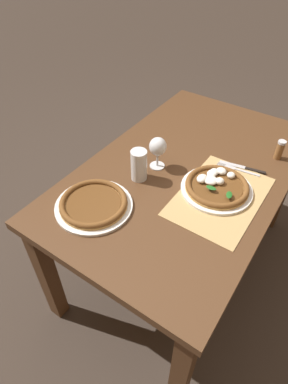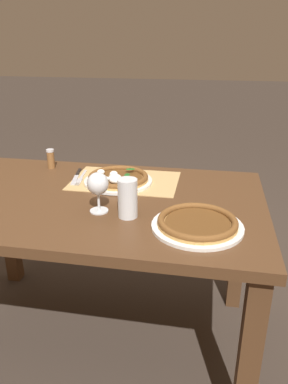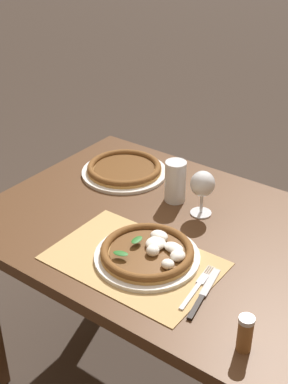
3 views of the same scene
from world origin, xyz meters
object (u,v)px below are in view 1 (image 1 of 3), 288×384
object	(u,v)px
pizza_near	(216,186)
knife	(242,167)
pint_glass	(139,166)
fork	(238,170)
pizza_far	(94,204)
wine_glass	(158,148)
pepper_shaker	(280,150)

from	to	relation	value
pizza_near	knife	xyz separation A→B (m)	(0.21, -0.04, -0.02)
pint_glass	pizza_near	bearing A→B (deg)	-69.21
pint_glass	knife	size ratio (longest dim) A/B	0.68
pint_glass	fork	size ratio (longest dim) A/B	0.72
pizza_far	wine_glass	bearing A→B (deg)	-10.30
wine_glass	knife	world-z (taller)	wine_glass
wine_glass	pepper_shaker	world-z (taller)	wine_glass
pizza_far	fork	world-z (taller)	pizza_far
pizza_near	pepper_shaker	bearing A→B (deg)	-21.05
wine_glass	knife	distance (m)	0.41
wine_glass	pizza_near	bearing A→B (deg)	-89.09
pizza_near	wine_glass	size ratio (longest dim) A/B	1.98
pizza_near	fork	distance (m)	0.18
pint_glass	knife	world-z (taller)	pint_glass
fork	knife	xyz separation A→B (m)	(0.03, -0.01, 0.00)
pizza_near	fork	xyz separation A→B (m)	(0.18, -0.03, -0.02)
pint_glass	fork	xyz separation A→B (m)	(0.30, -0.35, -0.06)
pizza_far	wine_glass	world-z (taller)	wine_glass
knife	pepper_shaker	world-z (taller)	pepper_shaker
pizza_near	pizza_far	bearing A→B (deg)	135.82
wine_glass	fork	xyz separation A→B (m)	(0.18, -0.32, -0.10)
pint_glass	pepper_shaker	distance (m)	0.68
pizza_far	pepper_shaker	xyz separation A→B (m)	(0.76, -0.51, 0.03)
pizza_near	wine_glass	world-z (taller)	wine_glass
pizza_far	fork	xyz separation A→B (m)	(0.56, -0.39, -0.01)
pizza_far	pint_glass	size ratio (longest dim) A/B	2.19
pint_glass	pepper_shaker	world-z (taller)	pint_glass
fork	pizza_far	bearing A→B (deg)	144.86
pizza_near	pizza_far	world-z (taller)	pizza_near
pizza_near	pizza_far	size ratio (longest dim) A/B	0.97
fork	pint_glass	bearing A→B (deg)	131.05
knife	pepper_shaker	size ratio (longest dim) A/B	2.21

